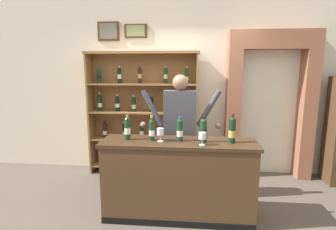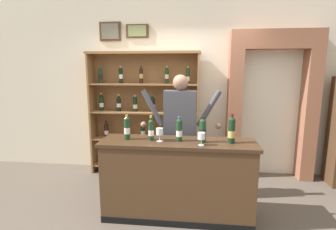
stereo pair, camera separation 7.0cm
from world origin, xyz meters
The scene contains 13 objects.
ground_plane centered at (0.00, 0.00, -0.01)m, with size 14.00×14.00×0.02m, color brown.
back_wall centered at (0.00, 1.61, 1.53)m, with size 12.00×0.19×3.06m.
wine_shelf centered at (-0.59, 1.37, 1.08)m, with size 1.88×0.34×2.08m.
archway_doorway centered at (1.50, 1.47, 1.33)m, with size 1.39×0.45×2.40m.
tasting_counter centered at (0.09, 0.00, 0.48)m, with size 1.84×0.52×0.97m.
shopkeeper centered at (0.08, 0.50, 1.08)m, with size 1.10×0.22×1.73m.
tasting_bottle_vin_santo centered at (-0.53, 0.01, 1.11)m, with size 0.07×0.07×0.30m.
tasting_bottle_riserva centered at (-0.23, 0.01, 1.10)m, with size 0.07×0.07×0.30m.
tasting_bottle_chianti centered at (0.10, 0.01, 1.10)m, with size 0.07×0.07×0.29m.
tasting_bottle_brunello centered at (0.37, -0.02, 1.11)m, with size 0.08×0.08×0.30m.
tasting_bottle_prosecco centered at (0.70, -0.01, 1.12)m, with size 0.08×0.08×0.34m.
wine_glass_right centered at (-0.12, -0.04, 1.08)m, with size 0.08×0.08×0.16m.
wine_glass_center centered at (0.36, -0.14, 1.07)m, with size 0.08×0.08×0.15m.
Camera 1 is at (0.24, -3.00, 1.83)m, focal length 28.09 mm.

